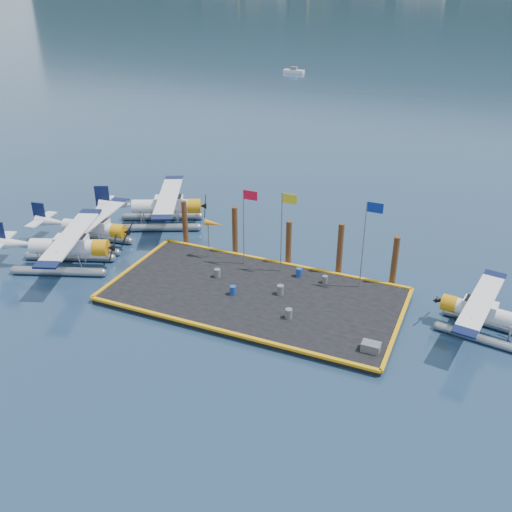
{
  "coord_description": "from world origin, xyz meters",
  "views": [
    {
      "loc": [
        13.75,
        -31.27,
        20.7
      ],
      "look_at": [
        -0.72,
        2.0,
        2.25
      ],
      "focal_mm": 40.0,
      "sensor_mm": 36.0,
      "label": 1
    }
  ],
  "objects_px": {
    "windsock": "(213,224)",
    "seaplane_a": "(67,249)",
    "flagpole_blue": "(367,233)",
    "seaplane_b": "(92,230)",
    "drum_4": "(325,279)",
    "piling_3": "(340,251)",
    "drum_2": "(280,290)",
    "piling_2": "(289,244)",
    "piling_4": "(394,263)",
    "seaplane_c": "(164,208)",
    "drum_1": "(289,314)",
    "flagpole_red": "(246,216)",
    "flagpole_yellow": "(284,221)",
    "drum_3": "(233,290)",
    "drum_0": "(217,273)",
    "piling_0": "(185,224)",
    "seaplane_d": "(485,315)",
    "drum_5": "(299,272)",
    "crate": "(371,347)",
    "piling_1": "(235,232)"
  },
  "relations": [
    {
      "from": "seaplane_a",
      "to": "piling_1",
      "type": "height_order",
      "value": "piling_1"
    },
    {
      "from": "drum_0",
      "to": "drum_4",
      "type": "bearing_deg",
      "value": 17.22
    },
    {
      "from": "drum_3",
      "to": "flagpole_blue",
      "type": "distance_m",
      "value": 9.98
    },
    {
      "from": "seaplane_c",
      "to": "piling_3",
      "type": "xyz_separation_m",
      "value": [
        16.84,
        -3.0,
        0.51
      ]
    },
    {
      "from": "flagpole_red",
      "to": "windsock",
      "type": "height_order",
      "value": "flagpole_red"
    },
    {
      "from": "drum_4",
      "to": "flagpole_blue",
      "type": "relative_size",
      "value": 0.09
    },
    {
      "from": "seaplane_d",
      "to": "piling_3",
      "type": "distance_m",
      "value": 11.01
    },
    {
      "from": "drum_5",
      "to": "flagpole_red",
      "type": "distance_m",
      "value": 5.68
    },
    {
      "from": "seaplane_b",
      "to": "flagpole_yellow",
      "type": "distance_m",
      "value": 16.56
    },
    {
      "from": "seaplane_c",
      "to": "seaplane_d",
      "type": "relative_size",
      "value": 1.16
    },
    {
      "from": "seaplane_d",
      "to": "drum_4",
      "type": "xyz_separation_m",
      "value": [
        -10.81,
        1.6,
        -0.68
      ]
    },
    {
      "from": "seaplane_a",
      "to": "drum_3",
      "type": "relative_size",
      "value": 15.97
    },
    {
      "from": "flagpole_yellow",
      "to": "seaplane_c",
      "type": "bearing_deg",
      "value": 160.56
    },
    {
      "from": "drum_3",
      "to": "drum_4",
      "type": "height_order",
      "value": "drum_3"
    },
    {
      "from": "seaplane_b",
      "to": "drum_5",
      "type": "height_order",
      "value": "seaplane_b"
    },
    {
      "from": "seaplane_a",
      "to": "seaplane_b",
      "type": "height_order",
      "value": "seaplane_a"
    },
    {
      "from": "crate",
      "to": "drum_4",
      "type": "bearing_deg",
      "value": 126.25
    },
    {
      "from": "flagpole_red",
      "to": "flagpole_yellow",
      "type": "xyz_separation_m",
      "value": [
        3.0,
        0.0,
        0.12
      ]
    },
    {
      "from": "flagpole_blue",
      "to": "windsock",
      "type": "distance_m",
      "value": 11.81
    },
    {
      "from": "piling_2",
      "to": "piling_4",
      "type": "xyz_separation_m",
      "value": [
        8.0,
        0.0,
        0.1
      ]
    },
    {
      "from": "seaplane_a",
      "to": "flagpole_red",
      "type": "bearing_deg",
      "value": 92.71
    },
    {
      "from": "seaplane_d",
      "to": "piling_4",
      "type": "bearing_deg",
      "value": 69.27
    },
    {
      "from": "seaplane_c",
      "to": "flagpole_blue",
      "type": "height_order",
      "value": "flagpole_blue"
    },
    {
      "from": "seaplane_a",
      "to": "drum_1",
      "type": "bearing_deg",
      "value": 68.38
    },
    {
      "from": "seaplane_b",
      "to": "drum_4",
      "type": "bearing_deg",
      "value": 84.46
    },
    {
      "from": "windsock",
      "to": "seaplane_a",
      "type": "bearing_deg",
      "value": -151.63
    },
    {
      "from": "piling_0",
      "to": "drum_1",
      "type": "bearing_deg",
      "value": -31.89
    },
    {
      "from": "flagpole_blue",
      "to": "flagpole_yellow",
      "type": "bearing_deg",
      "value": 180.0
    },
    {
      "from": "piling_3",
      "to": "drum_2",
      "type": "bearing_deg",
      "value": -120.36
    },
    {
      "from": "flagpole_blue",
      "to": "seaplane_b",
      "type": "bearing_deg",
      "value": -176.31
    },
    {
      "from": "seaplane_c",
      "to": "piling_3",
      "type": "relative_size",
      "value": 2.39
    },
    {
      "from": "drum_2",
      "to": "piling_4",
      "type": "distance_m",
      "value": 8.38
    },
    {
      "from": "drum_3",
      "to": "windsock",
      "type": "bearing_deg",
      "value": 129.79
    },
    {
      "from": "flagpole_red",
      "to": "drum_0",
      "type": "bearing_deg",
      "value": -112.14
    },
    {
      "from": "seaplane_b",
      "to": "piling_3",
      "type": "xyz_separation_m",
      "value": [
        20.01,
        3.03,
        0.68
      ]
    },
    {
      "from": "flagpole_yellow",
      "to": "flagpole_blue",
      "type": "xyz_separation_m",
      "value": [
        5.99,
        -0.0,
        0.17
      ]
    },
    {
      "from": "drum_4",
      "to": "seaplane_c",
      "type": "bearing_deg",
      "value": 163.04
    },
    {
      "from": "crate",
      "to": "piling_0",
      "type": "distance_m",
      "value": 19.6
    },
    {
      "from": "drum_4",
      "to": "piling_2",
      "type": "xyz_separation_m",
      "value": [
        -3.57,
        2.0,
        1.22
      ]
    },
    {
      "from": "drum_2",
      "to": "piling_2",
      "type": "relative_size",
      "value": 0.18
    },
    {
      "from": "drum_3",
      "to": "drum_1",
      "type": "bearing_deg",
      "value": -15.27
    },
    {
      "from": "seaplane_b",
      "to": "crate",
      "type": "bearing_deg",
      "value": 68.38
    },
    {
      "from": "piling_2",
      "to": "piling_3",
      "type": "relative_size",
      "value": 0.88
    },
    {
      "from": "crate",
      "to": "piling_0",
      "type": "bearing_deg",
      "value": 153.51
    },
    {
      "from": "drum_1",
      "to": "flagpole_blue",
      "type": "distance_m",
      "value": 7.76
    },
    {
      "from": "drum_0",
      "to": "seaplane_c",
      "type": "bearing_deg",
      "value": 140.69
    },
    {
      "from": "drum_3",
      "to": "piling_3",
      "type": "bearing_deg",
      "value": 46.47
    },
    {
      "from": "flagpole_yellow",
      "to": "piling_1",
      "type": "bearing_deg",
      "value": 161.21
    },
    {
      "from": "drum_3",
      "to": "piling_1",
      "type": "relative_size",
      "value": 0.15
    },
    {
      "from": "drum_1",
      "to": "drum_4",
      "type": "distance_m",
      "value": 5.4
    }
  ]
}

